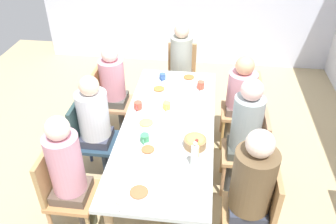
# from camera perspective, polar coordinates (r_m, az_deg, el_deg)

# --- Properties ---
(ground_plane) EXTENTS (6.85, 6.85, 0.00)m
(ground_plane) POSITION_cam_1_polar(r_m,az_deg,el_deg) (3.83, 0.00, -10.96)
(ground_plane) COLOR tan
(dining_table) EXTENTS (2.20, 0.89, 0.74)m
(dining_table) POSITION_cam_1_polar(r_m,az_deg,el_deg) (3.39, 0.00, -3.12)
(dining_table) COLOR silver
(dining_table) RESTS_ON ground_plane
(chair_0) EXTENTS (0.40, 0.40, 0.90)m
(chair_0) POSITION_cam_1_polar(r_m,az_deg,el_deg) (4.71, 2.22, 6.51)
(chair_0) COLOR #AD8051
(chair_0) RESTS_ON ground_plane
(person_0) EXTENTS (0.30, 0.30, 1.24)m
(person_0) POSITION_cam_1_polar(r_m,az_deg,el_deg) (4.53, 2.18, 8.39)
(person_0) COLOR brown
(person_0) RESTS_ON ground_plane
(chair_1) EXTENTS (0.40, 0.40, 0.90)m
(chair_1) POSITION_cam_1_polar(r_m,az_deg,el_deg) (4.08, 12.86, 0.72)
(chair_1) COLOR tan
(chair_1) RESTS_ON ground_plane
(person_1) EXTENTS (0.32, 0.32, 1.15)m
(person_1) POSITION_cam_1_polar(r_m,az_deg,el_deg) (3.97, 11.92, 3.08)
(person_1) COLOR #5B5446
(person_1) RESTS_ON ground_plane
(chair_2) EXTENTS (0.40, 0.40, 0.90)m
(chair_2) POSITION_cam_1_polar(r_m,az_deg,el_deg) (2.99, 14.67, -15.23)
(chair_2) COLOR #AE814E
(chair_2) RESTS_ON ground_plane
(person_2) EXTENTS (0.33, 0.33, 1.30)m
(person_2) POSITION_cam_1_polar(r_m,az_deg,el_deg) (2.78, 13.66, -11.63)
(person_2) COLOR #2A3653
(person_2) RESTS_ON ground_plane
(chair_3) EXTENTS (0.40, 0.40, 0.90)m
(chair_3) POSITION_cam_1_polar(r_m,az_deg,el_deg) (4.21, -9.98, 2.27)
(chair_3) COLOR #AD7D5A
(chair_3) RESTS_ON ground_plane
(person_3) EXTENTS (0.30, 0.30, 1.20)m
(person_3) POSITION_cam_1_polar(r_m,az_deg,el_deg) (4.09, -9.03, 4.59)
(person_3) COLOR #3C4149
(person_3) RESTS_ON ground_plane
(chair_4) EXTENTS (0.40, 0.40, 0.90)m
(chair_4) POSITION_cam_1_polar(r_m,az_deg,el_deg) (3.50, 13.61, -6.01)
(chair_4) COLOR tan
(chair_4) RESTS_ON ground_plane
(person_4) EXTENTS (0.30, 0.30, 1.29)m
(person_4) POSITION_cam_1_polar(r_m,az_deg,el_deg) (3.33, 12.67, -2.62)
(person_4) COLOR #373938
(person_4) RESTS_ON ground_plane
(chair_5) EXTENTS (0.40, 0.40, 0.90)m
(chair_5) POSITION_cam_1_polar(r_m,az_deg,el_deg) (3.65, -13.00, -3.94)
(chair_5) COLOR #263D50
(chair_5) RESTS_ON ground_plane
(person_5) EXTENTS (0.31, 0.31, 1.22)m
(person_5) POSITION_cam_1_polar(r_m,az_deg,el_deg) (3.49, -12.07, -1.25)
(person_5) COLOR navy
(person_5) RESTS_ON ground_plane
(chair_6) EXTENTS (0.40, 0.40, 0.90)m
(chair_6) POSITION_cam_1_polar(r_m,az_deg,el_deg) (3.16, -17.12, -12.21)
(chair_6) COLOR #AD794A
(chair_6) RESTS_ON ground_plane
(person_6) EXTENTS (0.30, 0.30, 1.28)m
(person_6) POSITION_cam_1_polar(r_m,az_deg,el_deg) (2.96, -16.29, -9.27)
(person_6) COLOR #525339
(person_6) RESTS_ON ground_plane
(plate_0) EXTENTS (0.21, 0.21, 0.04)m
(plate_0) POSITION_cam_1_polar(r_m,az_deg,el_deg) (3.03, -3.36, -6.40)
(plate_0) COLOR silver
(plate_0) RESTS_ON dining_table
(plate_1) EXTENTS (0.26, 0.26, 0.04)m
(plate_1) POSITION_cam_1_polar(r_m,az_deg,el_deg) (2.69, -4.85, -13.30)
(plate_1) COLOR white
(plate_1) RESTS_ON dining_table
(plate_2) EXTENTS (0.25, 0.25, 0.04)m
(plate_2) POSITION_cam_1_polar(r_m,az_deg,el_deg) (3.34, -3.65, -1.94)
(plate_2) COLOR white
(plate_2) RESTS_ON dining_table
(plate_3) EXTENTS (0.23, 0.23, 0.04)m
(plate_3) POSITION_cam_1_polar(r_m,az_deg,el_deg) (4.10, 3.49, 5.69)
(plate_3) COLOR white
(plate_3) RESTS_ON dining_table
(plate_4) EXTENTS (0.23, 0.23, 0.04)m
(plate_4) POSITION_cam_1_polar(r_m,az_deg,el_deg) (3.86, -1.51, 3.75)
(plate_4) COLOR silver
(plate_4) RESTS_ON dining_table
(bowl_0) EXTENTS (0.20, 0.20, 0.10)m
(bowl_0) POSITION_cam_1_polar(r_m,az_deg,el_deg) (3.07, 4.53, -4.97)
(bowl_0) COLOR olive
(bowl_0) RESTS_ON dining_table
(cup_0) EXTENTS (0.12, 0.08, 0.08)m
(cup_0) POSITION_cam_1_polar(r_m,az_deg,el_deg) (3.12, -3.91, -4.41)
(cup_0) COLOR #3E905D
(cup_0) RESTS_ON dining_table
(cup_1) EXTENTS (0.11, 0.07, 0.07)m
(cup_1) POSITION_cam_1_polar(r_m,az_deg,el_deg) (4.07, -0.92, 5.90)
(cup_1) COLOR #385A96
(cup_1) RESTS_ON dining_table
(cup_2) EXTENTS (0.12, 0.08, 0.07)m
(cup_2) POSITION_cam_1_polar(r_m,az_deg,el_deg) (2.61, -7.75, -14.72)
(cup_2) COLOR white
(cup_2) RESTS_ON dining_table
(cup_3) EXTENTS (0.12, 0.08, 0.07)m
(cup_3) POSITION_cam_1_polar(r_m,az_deg,el_deg) (3.54, -0.22, 1.04)
(cup_3) COLOR #DCC653
(cup_3) RESTS_ON dining_table
(cup_4) EXTENTS (0.12, 0.08, 0.08)m
(cup_4) POSITION_cam_1_polar(r_m,az_deg,el_deg) (3.64, 0.09, 2.15)
(cup_4) COLOR white
(cup_4) RESTS_ON dining_table
(cup_5) EXTENTS (0.12, 0.08, 0.08)m
(cup_5) POSITION_cam_1_polar(r_m,az_deg,el_deg) (3.55, -5.03, 1.07)
(cup_5) COLOR #CC4D3A
(cup_5) RESTS_ON dining_table
(cup_6) EXTENTS (0.12, 0.08, 0.09)m
(cup_6) POSITION_cam_1_polar(r_m,az_deg,el_deg) (3.90, 5.47, 4.47)
(cup_6) COLOR #D3533D
(cup_6) RESTS_ON dining_table
(bottle_0) EXTENTS (0.06, 0.06, 0.19)m
(bottle_0) POSITION_cam_1_polar(r_m,az_deg,el_deg) (2.94, 4.74, -6.10)
(bottle_0) COLOR gold
(bottle_0) RESTS_ON dining_table
(bottle_1) EXTENTS (0.06, 0.06, 0.24)m
(bottle_1) POSITION_cam_1_polar(r_m,az_deg,el_deg) (2.84, 4.46, -7.11)
(bottle_1) COLOR silver
(bottle_1) RESTS_ON dining_table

